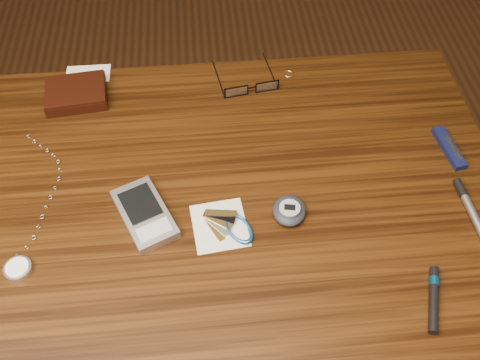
{
  "coord_description": "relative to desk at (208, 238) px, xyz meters",
  "views": [
    {
      "loc": [
        0.01,
        -0.5,
        1.45
      ],
      "look_at": [
        0.06,
        0.04,
        0.76
      ],
      "focal_mm": 40.0,
      "sensor_mm": 36.0,
      "label": 1
    }
  ],
  "objects": [
    {
      "name": "pocket_knife",
      "position": [
        0.43,
        0.08,
        0.11
      ],
      "size": [
        0.03,
        0.1,
        0.01
      ],
      "color": "#0F133D",
      "rests_on": "desk"
    },
    {
      "name": "pedometer",
      "position": [
        0.13,
        -0.03,
        0.11
      ],
      "size": [
        0.06,
        0.07,
        0.02
      ],
      "color": "#21252D",
      "rests_on": "desk"
    },
    {
      "name": "black_blue_pen",
      "position": [
        0.31,
        -0.19,
        0.11
      ],
      "size": [
        0.04,
        0.1,
        0.01
      ],
      "color": "black",
      "rests_on": "desk"
    },
    {
      "name": "wallet_and_card",
      "position": [
        -0.23,
        0.27,
        0.11
      ],
      "size": [
        0.12,
        0.14,
        0.02
      ],
      "color": "black",
      "rests_on": "desk"
    },
    {
      "name": "desk",
      "position": [
        0.0,
        0.0,
        0.0
      ],
      "size": [
        1.0,
        0.7,
        0.75
      ],
      "color": "#321A08",
      "rests_on": "ground"
    },
    {
      "name": "silver_pen",
      "position": [
        0.42,
        -0.06,
        0.11
      ],
      "size": [
        0.02,
        0.16,
        0.01
      ],
      "color": "#AAAAAF",
      "rests_on": "desk"
    },
    {
      "name": "pda_phone",
      "position": [
        -0.1,
        -0.02,
        0.11
      ],
      "size": [
        0.11,
        0.14,
        0.02
      ],
      "color": "#B6B5BA",
      "rests_on": "desk"
    },
    {
      "name": "notepad_keys",
      "position": [
        0.03,
        -0.05,
        0.11
      ],
      "size": [
        0.11,
        0.1,
        0.01
      ],
      "color": "white",
      "rests_on": "desk"
    },
    {
      "name": "pocket_watch",
      "position": [
        -0.28,
        -0.08,
        0.11
      ],
      "size": [
        0.07,
        0.29,
        0.01
      ],
      "color": "silver",
      "rests_on": "desk"
    },
    {
      "name": "eyeglasses",
      "position": [
        0.1,
        0.26,
        0.11
      ],
      "size": [
        0.12,
        0.12,
        0.02
      ],
      "color": "black",
      "rests_on": "desk"
    },
    {
      "name": "gold_ring",
      "position": [
        0.18,
        0.3,
        0.1
      ],
      "size": [
        0.02,
        0.02,
        0.0
      ],
      "primitive_type": "torus",
      "rotation": [
        0.0,
        0.0,
        -0.1
      ],
      "color": "#DBB96B",
      "rests_on": "desk"
    }
  ]
}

